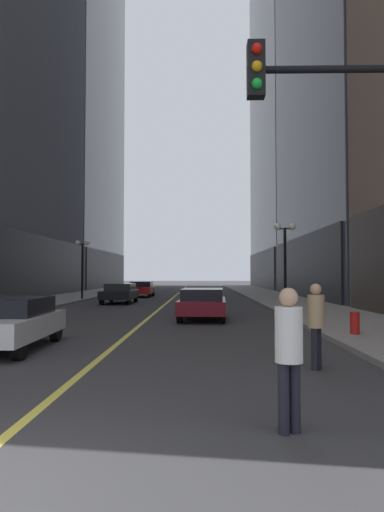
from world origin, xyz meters
TOP-DOWN VIEW (x-y plane):
  - ground_plane at (0.00, 35.00)m, footprint 200.00×200.00m
  - sidewalk_left at (-8.25, 35.00)m, footprint 4.50×78.00m
  - sidewalk_right at (8.25, 35.00)m, footprint 4.50×78.00m
  - lane_centre_stripe at (0.00, 35.00)m, footprint 0.16×70.00m
  - building_left_far at (-17.38, 60.00)m, footprint 13.95×26.00m
  - building_right_far at (16.67, 60.00)m, footprint 12.53×26.00m
  - car_white at (-2.66, 8.13)m, footprint 2.05×4.24m
  - car_maroon at (2.38, 16.11)m, footprint 2.13×4.64m
  - car_black at (-3.08, 27.10)m, footprint 2.00×4.26m
  - car_red at (-2.79, 36.16)m, footprint 1.95×4.40m
  - pedestrian_in_tan_trench at (4.65, 5.73)m, footprint 0.48×0.48m
  - pedestrian_in_white_shirt at (3.39, 1.93)m, footprint 0.45×0.45m
  - street_lamp_left_far at (-6.40, 30.21)m, footprint 1.06×0.36m
  - street_lamp_right_mid at (6.40, 18.90)m, footprint 1.06×0.36m
  - fire_hydrant_right at (6.90, 10.22)m, footprint 0.28×0.28m

SIDE VIEW (x-z plane):
  - ground_plane at x=0.00m, z-range 0.00..0.00m
  - lane_centre_stripe at x=0.00m, z-range 0.00..0.01m
  - sidewalk_left at x=-8.25m, z-range 0.00..0.15m
  - sidewalk_right at x=8.25m, z-range 0.00..0.15m
  - fire_hydrant_right at x=6.90m, z-range 0.00..0.80m
  - car_white at x=-2.66m, z-range 0.06..1.38m
  - car_black at x=-3.08m, z-range 0.06..1.38m
  - car_red at x=-2.79m, z-range 0.06..1.38m
  - car_maroon at x=2.38m, z-range 0.06..1.38m
  - pedestrian_in_tan_trench at x=4.65m, z-range 0.15..1.88m
  - pedestrian_in_white_shirt at x=3.39m, z-range 0.15..1.91m
  - street_lamp_left_far at x=-6.40m, z-range 1.04..5.47m
  - street_lamp_right_mid at x=6.40m, z-range 1.04..5.47m
  - building_left_far at x=-17.38m, z-range -0.08..65.18m
  - building_right_far at x=16.67m, z-range -0.09..75.47m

